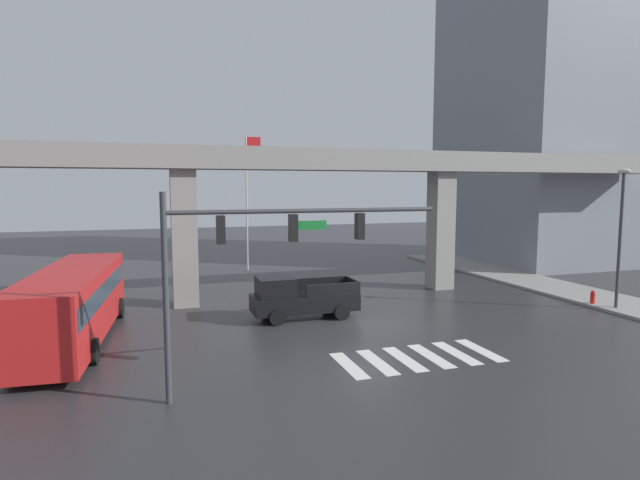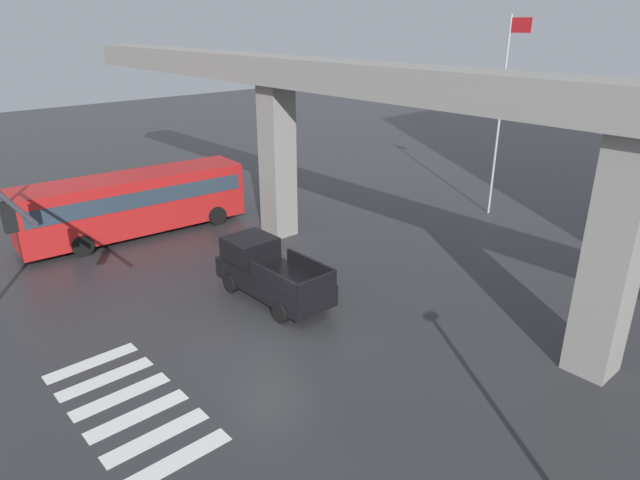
% 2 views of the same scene
% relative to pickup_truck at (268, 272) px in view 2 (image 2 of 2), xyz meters
% --- Properties ---
extents(ground_plane, '(120.00, 120.00, 0.00)m').
position_rel_pickup_truck_xyz_m(ground_plane, '(2.68, -2.05, -0.99)').
color(ground_plane, '#2D2D30').
extents(crosswalk_stripes, '(6.05, 2.80, 0.01)m').
position_rel_pickup_truck_xyz_m(crosswalk_stripes, '(2.68, -6.86, -0.98)').
color(crosswalk_stripes, silver).
rests_on(crosswalk_stripes, ground).
extents(elevated_overpass, '(48.86, 2.15, 8.46)m').
position_rel_pickup_truck_xyz_m(elevated_overpass, '(2.68, 4.42, 6.18)').
color(elevated_overpass, gray).
rests_on(elevated_overpass, ground).
extents(pickup_truck, '(5.11, 2.10, 2.08)m').
position_rel_pickup_truck_xyz_m(pickup_truck, '(0.00, 0.00, 0.00)').
color(pickup_truck, black).
rests_on(pickup_truck, ground).
extents(city_bus, '(3.35, 10.95, 2.99)m').
position_rel_pickup_truck_xyz_m(city_bus, '(-9.76, -0.84, 0.73)').
color(city_bus, red).
rests_on(city_bus, ground).
extents(flagpole, '(1.16, 0.12, 10.20)m').
position_rel_pickup_truck_xyz_m(flagpole, '(0.24, 15.02, 4.91)').
color(flagpole, silver).
rests_on(flagpole, ground).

